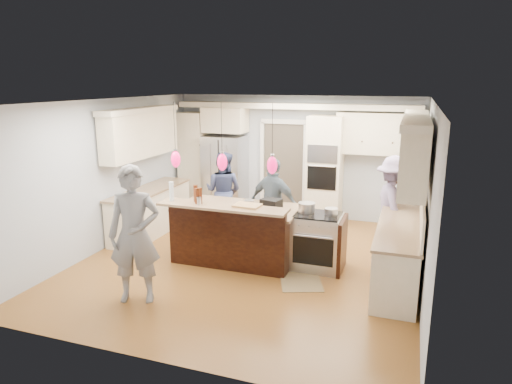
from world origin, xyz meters
TOP-DOWN VIEW (x-y plane):
  - ground_plane at (0.00, 0.00)m, footprint 6.00×6.00m
  - room_shell at (0.00, 0.00)m, footprint 5.54×6.04m
  - refrigerator at (-1.55, 2.64)m, footprint 0.90×0.70m
  - oven_column at (0.75, 2.67)m, footprint 0.72×0.69m
  - back_upper_cabinets at (-0.75, 2.76)m, footprint 5.30×0.61m
  - right_counter_run at (2.44, 0.30)m, footprint 0.64×3.10m
  - left_cabinets at (-2.44, 0.80)m, footprint 0.64×2.30m
  - kitchen_island at (-0.25, 0.07)m, footprint 2.10×1.46m
  - island_range at (1.16, 0.15)m, footprint 0.82×0.71m
  - pendant_lights at (-0.25, -0.51)m, footprint 1.75×0.15m
  - person_bar_end at (-1.01, -1.80)m, footprint 0.82×0.68m
  - person_far_left at (-1.10, 1.49)m, footprint 0.82×0.65m
  - person_far_right at (0.17, 0.85)m, footprint 1.04×0.64m
  - person_range_side at (2.25, 1.18)m, footprint 0.98×1.29m
  - floor_rug at (0.99, -0.41)m, footprint 0.89×1.05m
  - water_bottle at (-1.13, -0.54)m, footprint 0.09×0.09m
  - beer_bottle_a at (-0.75, -0.45)m, footprint 0.07×0.07m
  - beer_bottle_b at (-0.67, -0.57)m, footprint 0.08×0.08m
  - beer_bottle_c at (-0.62, -0.55)m, footprint 0.07×0.07m
  - drink_can at (-0.61, -0.62)m, footprint 0.09×0.09m
  - cutting_board at (0.14, -0.47)m, footprint 0.42×0.31m
  - pot_large at (0.93, 0.20)m, footprint 0.27×0.27m
  - pot_small at (1.33, 0.19)m, footprint 0.21×0.21m

SIDE VIEW (x-z plane):
  - ground_plane at x=0.00m, z-range 0.00..0.00m
  - floor_rug at x=0.99m, z-range 0.00..0.01m
  - island_range at x=1.16m, z-range 0.00..0.92m
  - kitchen_island at x=-0.25m, z-range -0.07..1.05m
  - person_far_left at x=-1.10m, z-range 0.00..1.63m
  - person_far_right at x=0.17m, z-range 0.00..1.65m
  - person_range_side at x=2.25m, z-range 0.00..1.77m
  - refrigerator at x=-1.55m, z-range 0.00..1.80m
  - person_bar_end at x=-1.01m, z-range 0.00..1.93m
  - pot_small at x=1.33m, z-range 0.92..1.03m
  - pot_large at x=0.93m, z-range 0.92..1.08m
  - right_counter_run at x=2.44m, z-range -0.20..2.31m
  - left_cabinets at x=-2.44m, z-range -0.20..2.31m
  - cutting_board at x=0.14m, z-range 1.12..1.15m
  - oven_column at x=0.75m, z-range 0.00..2.30m
  - drink_can at x=-0.61m, z-range 1.12..1.25m
  - beer_bottle_b at x=-0.67m, z-range 1.12..1.37m
  - beer_bottle_c at x=-0.62m, z-range 1.12..1.38m
  - beer_bottle_a at x=-0.75m, z-range 1.12..1.39m
  - water_bottle at x=-1.13m, z-range 1.12..1.43m
  - back_upper_cabinets at x=-0.75m, z-range 0.40..2.94m
  - pendant_lights at x=-0.25m, z-range 1.29..2.32m
  - room_shell at x=0.00m, z-range 0.46..3.18m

